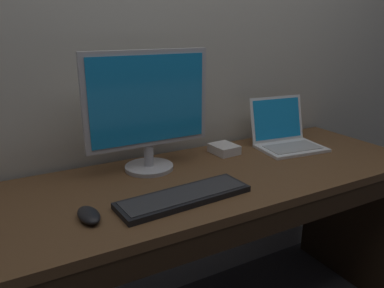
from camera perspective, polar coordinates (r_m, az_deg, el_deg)
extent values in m
cube|color=brown|center=(1.50, 2.40, -5.32)|extent=(1.87, 0.65, 0.03)
cube|color=#322113|center=(2.24, 22.91, -9.82)|extent=(0.05, 0.60, 0.76)
cube|color=#322113|center=(1.30, 9.67, -12.36)|extent=(1.80, 0.02, 0.08)
cube|color=white|center=(1.85, 14.84, -0.61)|extent=(0.32, 0.24, 0.01)
cube|color=#ACACAC|center=(1.84, 15.06, -0.45)|extent=(0.27, 0.16, 0.00)
cube|color=white|center=(1.92, 12.77, 3.78)|extent=(0.30, 0.09, 0.22)
cube|color=#198CD8|center=(1.92, 12.85, 3.78)|extent=(0.27, 0.08, 0.19)
cylinder|color=#B7B7BC|center=(1.56, -6.54, -3.53)|extent=(0.20, 0.20, 0.02)
cylinder|color=#B7B7BC|center=(1.54, -6.60, -1.67)|extent=(0.04, 0.04, 0.09)
cube|color=#B7B7BC|center=(1.47, -6.75, 6.79)|extent=(0.51, 0.02, 0.37)
cube|color=#198CD8|center=(1.46, -6.55, 6.70)|extent=(0.47, 0.00, 0.34)
cube|color=black|center=(1.29, -1.19, -8.05)|extent=(0.48, 0.17, 0.02)
cube|color=#2D2D30|center=(1.28, -1.19, -7.59)|extent=(0.45, 0.14, 0.00)
ellipsoid|color=black|center=(1.20, -15.43, -10.37)|extent=(0.07, 0.12, 0.03)
cube|color=silver|center=(1.74, 4.90, -0.75)|extent=(0.11, 0.13, 0.04)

